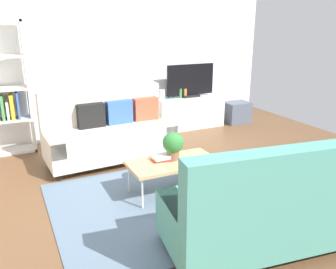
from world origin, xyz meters
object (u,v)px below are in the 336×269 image
(storage_trunk, at_px, (237,112))
(potted_plant, at_px, (173,144))
(coffee_table, at_px, (173,163))
(vase_0, at_px, (162,94))
(tv_console, at_px, (189,112))
(table_book_0, at_px, (162,159))
(couch_beige, at_px, (109,132))
(vase_1, at_px, (170,94))
(tv, at_px, (190,81))
(couch_green, at_px, (269,207))
(bottle_0, at_px, (180,93))
(bottle_1, at_px, (185,93))

(storage_trunk, bearing_deg, potted_plant, -139.40)
(coffee_table, bearing_deg, vase_0, 68.30)
(tv_console, height_order, vase_0, vase_0)
(storage_trunk, xyz_separation_m, potted_plant, (-2.63, -2.25, 0.39))
(table_book_0, relative_size, vase_0, 1.36)
(couch_beige, distance_m, vase_1, 1.88)
(tv, xyz_separation_m, vase_0, (-0.58, 0.07, -0.22))
(table_book_0, distance_m, vase_0, 2.63)
(couch_beige, distance_m, potted_plant, 1.43)
(couch_green, xyz_separation_m, coffee_table, (-0.28, 1.42, -0.05))
(tv, relative_size, vase_0, 5.69)
(couch_green, height_order, vase_0, couch_green)
(storage_trunk, distance_m, vase_0, 1.76)
(tv, xyz_separation_m, potted_plant, (-1.53, -2.33, -0.34))
(couch_beige, bearing_deg, bottle_0, -154.36)
(vase_0, distance_m, vase_1, 0.18)
(couch_green, distance_m, bottle_1, 3.98)
(storage_trunk, xyz_separation_m, vase_1, (-1.50, 0.15, 0.49))
(coffee_table, height_order, storage_trunk, storage_trunk)
(couch_beige, bearing_deg, tv_console, -156.30)
(couch_green, relative_size, coffee_table, 1.81)
(tv, bearing_deg, table_book_0, -125.94)
(table_book_0, distance_m, vase_1, 2.70)
(coffee_table, height_order, potted_plant, potted_plant)
(tv_console, xyz_separation_m, tv, (-0.00, -0.02, 0.63))
(potted_plant, xyz_separation_m, table_book_0, (-0.14, 0.03, -0.18))
(couch_beige, bearing_deg, bottle_1, -155.73)
(potted_plant, bearing_deg, coffee_table, -117.65)
(tv, bearing_deg, vase_0, 173.12)
(tv_console, xyz_separation_m, storage_trunk, (1.10, -0.10, -0.10))
(potted_plant, distance_m, bottle_0, 2.66)
(tv, relative_size, storage_trunk, 1.92)
(tv, bearing_deg, bottle_1, -170.82)
(couch_beige, distance_m, tv_console, 2.19)
(couch_beige, xyz_separation_m, bottle_1, (1.83, 0.95, 0.27))
(coffee_table, distance_m, potted_plant, 0.23)
(coffee_table, bearing_deg, bottle_1, 58.83)
(vase_0, distance_m, bottle_0, 0.37)
(tv, distance_m, bottle_1, 0.26)
(vase_0, relative_size, vase_1, 1.29)
(tv, relative_size, potted_plant, 2.88)
(couch_beige, height_order, vase_0, couch_beige)
(couch_beige, distance_m, tv, 2.24)
(couch_green, xyz_separation_m, storage_trunk, (2.38, 3.73, -0.22))
(table_book_0, bearing_deg, tv_console, 54.29)
(couch_beige, height_order, table_book_0, couch_beige)
(vase_1, bearing_deg, coffee_table, -115.15)
(tv_console, xyz_separation_m, vase_1, (-0.40, 0.05, 0.39))
(couch_beige, height_order, bottle_1, couch_beige)
(storage_trunk, height_order, table_book_0, table_book_0)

